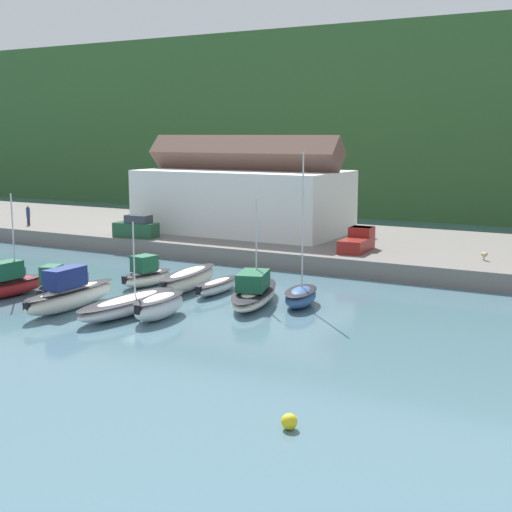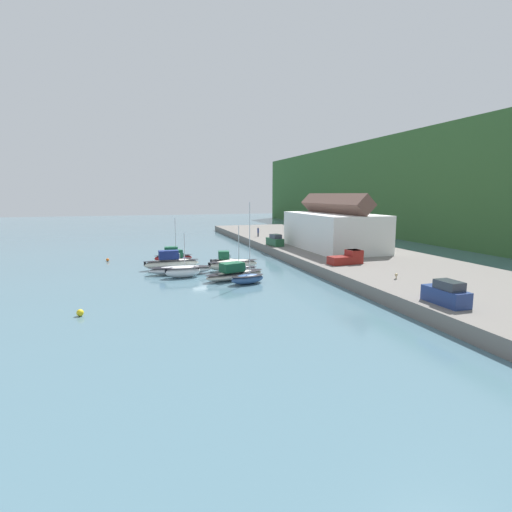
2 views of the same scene
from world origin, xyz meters
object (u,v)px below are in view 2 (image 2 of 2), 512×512
Objects in this scene: moored_boat_9 at (183,271)px; person_on_quay at (258,232)px; parked_car_0 at (446,294)px; moored_boat_2 at (238,269)px; pickup_truck_0 at (348,258)px; mooring_buoy_0 at (108,260)px; parked_car_1 at (275,241)px; moored_boat_3 at (234,273)px; moored_boat_0 at (225,261)px; moored_boat_1 at (233,265)px; moored_boat_4 at (248,278)px; moored_boat_8 at (180,270)px; moored_boat_7 at (171,262)px; moored_boat_6 at (178,260)px; moored_boat_5 at (173,256)px; mooring_buoy_1 at (80,313)px; dog_on_quay at (396,275)px.

person_on_quay is at bearing 144.96° from moored_boat_9.
parked_car_0 is (25.17, 19.97, 1.56)m from moored_boat_9.
parked_car_0 is (25.90, 12.12, 1.84)m from moored_boat_2.
mooring_buoy_0 is at bearing -127.13° from pickup_truck_0.
parked_car_0 is at bearing -10.57° from pickup_truck_0.
moored_boat_3 is at bearing -128.87° from parked_car_1.
moored_boat_0 is 0.62× the size of moored_boat_1.
mooring_buoy_0 is at bearing -154.79° from moored_boat_4.
moored_boat_3 is 8.42m from moored_boat_8.
moored_boat_7 is at bearing -39.17° from person_on_quay.
parked_car_0 is (34.40, 19.58, 1.47)m from moored_boat_6.
moored_boat_9 is at bearing -86.51° from moored_boat_2.
moored_boat_9 is (12.89, 0.08, -0.11)m from moored_boat_5.
moored_boat_4 is at bearing 123.03° from parked_car_0.
moored_boat_4 is (6.91, -0.61, 0.17)m from moored_boat_2.
moored_boat_5 is (-16.06, -6.37, 0.12)m from moored_boat_3.
parked_car_1 is at bearing 140.26° from moored_boat_4.
moored_boat_0 is 0.90× the size of moored_boat_2.
moored_boat_1 is at bearing 53.17° from mooring_buoy_0.
moored_boat_4 is 15.05m from moored_boat_7.
mooring_buoy_0 is (-7.37, -10.77, -0.64)m from moored_boat_6.
moored_boat_3 is 7.05m from moored_boat_9.
moored_boat_7 is 1.70× the size of pickup_truck_0.
moored_boat_1 is 2.39m from moored_boat_2.
moored_boat_6 reaches higher than mooring_buoy_1.
moored_boat_3 is 1.83× the size of pickup_truck_0.
moored_boat_7 is 23.23m from mooring_buoy_1.
mooring_buoy_0 is (-14.24, -10.33, -0.37)m from moored_boat_8.
pickup_truck_0 reaches higher than moored_boat_1.
moored_boat_1 is at bearing 133.24° from mooring_buoy_1.
moored_boat_2 is 7.88m from moored_boat_9.
pickup_truck_0 is at bearing 68.67° from moored_boat_2.
moored_boat_8 reaches higher than person_on_quay.
pickup_truck_0 is at bearing 55.97° from moored_boat_1.
dog_on_quay is (27.67, 22.55, 0.99)m from moored_boat_5.
dog_on_quay is at bearing 46.31° from mooring_buoy_0.
moored_boat_9 is 32.17m from parked_car_0.
pickup_truck_0 is at bearing 57.25° from mooring_buoy_0.
parked_car_1 reaches higher than person_on_quay.
parked_car_0 is at bearing 36.00° from mooring_buoy_0.
moored_boat_9 is at bearing -21.91° from moored_boat_6.
moored_boat_1 is 30.87m from parked_car_0.
moored_boat_7 is (-12.64, -8.17, 0.35)m from moored_boat_4.
moored_boat_3 is 13.73m from moored_boat_6.
parked_car_1 reaches higher than dog_on_quay.
mooring_buoy_0 is at bearing -110.90° from moored_boat_0.
moored_boat_3 is 39.37m from person_on_quay.
moored_boat_8 is at bearing -34.15° from person_on_quay.
pickup_truck_0 is 10.42m from dog_on_quay.
moored_boat_9 is at bearing -144.74° from parked_car_1.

